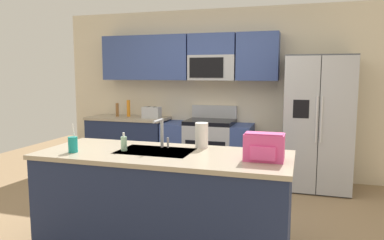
% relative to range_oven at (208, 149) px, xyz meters
% --- Properties ---
extents(ground_plane, '(9.00, 9.00, 0.00)m').
position_rel_range_oven_xyz_m(ground_plane, '(0.08, -1.80, -0.44)').
color(ground_plane, '#997A56').
rests_on(ground_plane, ground).
extents(kitchen_wall_unit, '(5.20, 0.43, 2.60)m').
position_rel_range_oven_xyz_m(kitchen_wall_unit, '(-0.07, 0.28, 1.03)').
color(kitchen_wall_unit, beige).
rests_on(kitchen_wall_unit, ground).
extents(back_counter, '(1.30, 0.63, 0.90)m').
position_rel_range_oven_xyz_m(back_counter, '(-1.34, -0.00, 0.01)').
color(back_counter, '#1E2A4D').
rests_on(back_counter, ground).
extents(range_oven, '(1.36, 0.61, 1.10)m').
position_rel_range_oven_xyz_m(range_oven, '(0.00, 0.00, 0.00)').
color(range_oven, '#B7BABF').
rests_on(range_oven, ground).
extents(refrigerator, '(0.90, 0.76, 1.85)m').
position_rel_range_oven_xyz_m(refrigerator, '(1.59, -0.07, 0.48)').
color(refrigerator, '#4C4F54').
rests_on(refrigerator, ground).
extents(island_counter, '(2.27, 0.90, 0.90)m').
position_rel_range_oven_xyz_m(island_counter, '(0.20, -2.37, 0.01)').
color(island_counter, '#1E2A4D').
rests_on(island_counter, ground).
extents(toaster, '(0.28, 0.16, 0.18)m').
position_rel_range_oven_xyz_m(toaster, '(-0.90, -0.05, 0.55)').
color(toaster, '#B7BABF').
rests_on(toaster, back_counter).
extents(pepper_mill, '(0.05, 0.05, 0.22)m').
position_rel_range_oven_xyz_m(pepper_mill, '(-1.54, -0.00, 0.57)').
color(pepper_mill, brown).
rests_on(pepper_mill, back_counter).
extents(bottle_orange, '(0.06, 0.06, 0.27)m').
position_rel_range_oven_xyz_m(bottle_orange, '(-1.36, 0.05, 0.59)').
color(bottle_orange, orange).
rests_on(bottle_orange, back_counter).
extents(sink_faucet, '(0.08, 0.21, 0.28)m').
position_rel_range_oven_xyz_m(sink_faucet, '(0.11, -2.17, 0.62)').
color(sink_faucet, '#B7BABF').
rests_on(sink_faucet, island_counter).
extents(drink_cup_teal, '(0.08, 0.08, 0.26)m').
position_rel_range_oven_xyz_m(drink_cup_teal, '(-0.58, -2.59, 0.53)').
color(drink_cup_teal, teal).
rests_on(drink_cup_teal, island_counter).
extents(soap_dispenser, '(0.06, 0.06, 0.17)m').
position_rel_range_oven_xyz_m(soap_dispenser, '(-0.18, -2.39, 0.53)').
color(soap_dispenser, '#A5D8B2').
rests_on(soap_dispenser, island_counter).
extents(paper_towel_roll, '(0.12, 0.12, 0.24)m').
position_rel_range_oven_xyz_m(paper_towel_roll, '(0.47, -2.05, 0.58)').
color(paper_towel_roll, white).
rests_on(paper_towel_roll, island_counter).
extents(backpack, '(0.32, 0.22, 0.23)m').
position_rel_range_oven_xyz_m(backpack, '(1.09, -2.40, 0.57)').
color(backpack, '#EA4C93').
rests_on(backpack, island_counter).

